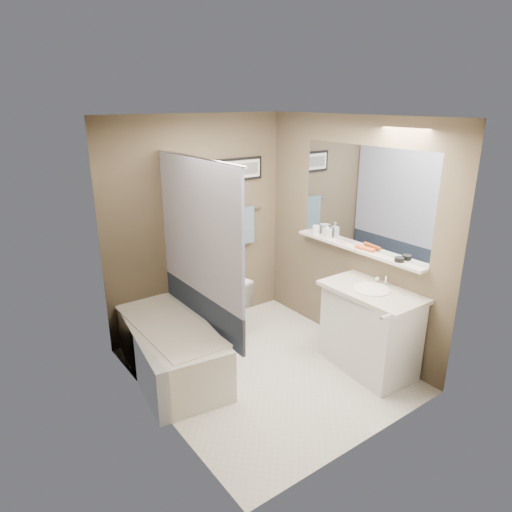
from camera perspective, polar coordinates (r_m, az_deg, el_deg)
ground at (r=4.65m, az=1.12°, el=-14.03°), size 2.50×2.50×0.00m
ceiling at (r=3.90m, az=1.36°, el=16.74°), size 2.20×2.50×0.04m
wall_back at (r=5.11m, az=-7.18°, el=3.72°), size 2.20×0.04×2.40m
wall_front at (r=3.30m, az=14.35°, el=-5.50°), size 2.20×0.04×2.40m
wall_left at (r=3.61m, az=-12.57°, el=-3.17°), size 0.04×2.50×2.40m
wall_right at (r=4.82m, az=11.50°, el=2.56°), size 0.04×2.50×2.40m
tile_surround at (r=4.11m, az=-15.38°, el=-3.62°), size 0.02×1.55×2.00m
curtain_rod at (r=4.13m, az=-7.54°, el=12.11°), size 0.02×1.55×0.02m
curtain_upper at (r=4.25m, az=-7.16°, el=3.39°), size 0.03×1.45×1.28m
curtain_lower at (r=4.54m, az=-6.74°, el=-6.62°), size 0.03×1.45×0.36m
mirror at (r=4.63m, az=13.29°, el=7.12°), size 0.02×1.60×1.00m
shelf at (r=4.72m, az=12.38°, el=0.88°), size 0.12×1.60×0.03m
towel_bar at (r=5.35m, az=-1.98°, el=5.66°), size 0.60×0.02×0.02m
towel at (r=5.38m, az=-1.84°, el=3.75°), size 0.34×0.05×0.44m
art_frame at (r=5.27m, az=-2.14°, el=10.77°), size 0.62×0.02×0.26m
art_mat at (r=5.26m, az=-2.06°, el=10.76°), size 0.56×0.00×0.20m
art_image at (r=5.26m, az=-2.04°, el=10.75°), size 0.50×0.00×0.13m
door at (r=3.78m, az=19.65°, el=-6.11°), size 0.80×0.02×2.00m
door_handle at (r=3.56m, az=15.90°, el=-7.29°), size 0.10×0.02×0.02m
bathtub at (r=4.58m, az=-10.64°, el=-11.28°), size 0.90×1.58×0.50m
tub_rim at (r=4.46m, az=-10.83°, el=-8.50°), size 0.56×1.36×0.02m
toilet at (r=5.17m, az=-4.46°, el=-6.16°), size 0.54×0.74×0.68m
vanity at (r=4.62m, az=13.98°, el=-9.11°), size 0.58×0.94×0.80m
countertop at (r=4.44m, az=14.32°, el=-4.35°), size 0.54×0.96×0.04m
sink_basin at (r=4.42m, az=14.27°, el=-4.05°), size 0.34×0.34×0.01m
faucet_spout at (r=4.55m, az=15.94°, el=-2.94°), size 0.02×0.02×0.10m
faucet_knob at (r=4.61m, az=14.95°, el=-2.81°), size 0.05×0.05×0.05m
candle_bowl_near at (r=4.40m, az=17.47°, el=-0.42°), size 0.09×0.09×0.04m
hair_brush_front at (r=4.64m, az=13.46°, el=0.96°), size 0.07×0.22×0.04m
pink_comb at (r=4.85m, az=10.59°, el=1.71°), size 0.04×0.16×0.01m
glass_jar at (r=5.09m, az=7.52°, el=3.25°), size 0.08×0.08×0.10m
soap_bottle at (r=4.97m, az=8.92°, el=3.13°), size 0.08×0.08×0.16m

